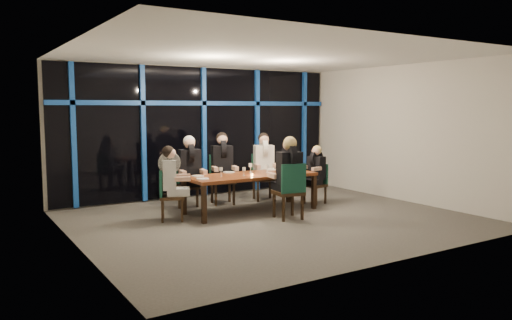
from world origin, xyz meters
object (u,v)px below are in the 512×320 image
Objects in this scene: water_pitcher at (287,168)px; diner_near_mid at (288,165)px; chair_end_right at (317,181)px; wine_bottle at (293,165)px; dining_table at (251,178)px; chair_far_left at (189,181)px; chair_end_left at (167,192)px; chair_far_right at (263,174)px; chair_near_mid at (290,188)px; diner_far_right at (264,157)px; diner_end_left at (171,172)px; chair_far_mid at (222,176)px; diner_far_mid at (222,158)px; diner_end_right at (315,166)px; diner_far_left at (190,162)px.

diner_near_mid is at bearing -115.92° from water_pitcher.
chair_end_right is 0.83m from wine_bottle.
dining_table is 1.29m from chair_far_left.
dining_table is 1.71m from chair_end_left.
chair_near_mid reaches higher than chair_far_right.
chair_end_right is 0.86× the size of diner_far_right.
chair_end_left is (-0.78, -0.78, -0.05)m from chair_far_left.
diner_end_left is at bearing -176.03° from water_pitcher.
chair_end_right is at bearing 15.03° from water_pitcher.
chair_far_mid is 1.03× the size of diner_far_mid.
dining_table is 1.61m from diner_end_right.
chair_far_left is 0.41m from diner_far_left.
chair_far_left is at bearing -48.80° from diner_near_mid.
chair_far_right is 1.25m from chair_end_right.
chair_near_mid is (1.17, -1.90, 0.01)m from chair_far_left.
chair_end_right is 4.80× the size of water_pitcher.
diner_near_mid is (1.18, -1.81, 0.43)m from chair_far_left.
dining_table is 2.85× the size of diner_end_left.
diner_end_right is (-0.07, -0.02, 0.34)m from chair_end_right.
chair_far_left reaches higher than dining_table.
diner_near_mid is (1.89, -1.00, 0.10)m from diner_end_left.
chair_far_mid is 1.05× the size of diner_far_right.
diner_end_left reaches higher than chair_near_mid.
chair_end_left is 1.88m from diner_far_mid.
dining_table is at bearing -70.16° from diner_end_left.
diner_far_mid is 1.99m from diner_end_right.
chair_far_right is 2.05m from diner_near_mid.
diner_far_right is (0.90, 0.91, 0.30)m from dining_table.
diner_end_right is 1.62m from diner_near_mid.
water_pitcher is (0.82, -0.10, 0.16)m from dining_table.
chair_far_left is at bearing -22.09° from chair_end_left.
chair_end_left is (-1.70, 0.12, -0.16)m from dining_table.
diner_end_right is (3.23, -0.11, -0.08)m from diner_end_left.
chair_end_left is at bearing -125.66° from chair_far_left.
diner_far_right reaches higher than diner_far_left.
diner_near_mid reaches higher than chair_far_left.
chair_far_mid is at bearing -72.93° from chair_near_mid.
diner_far_left is at bearing -159.10° from diner_far_right.
diner_near_mid reaches higher than chair_end_left.
chair_far_left is 2.02m from water_pitcher.
chair_near_mid is at bearing 90.00° from diner_near_mid.
chair_far_mid is at bearing 135.55° from water_pitcher.
diner_end_left is 2.59m from wine_bottle.
chair_near_mid reaches higher than chair_end_left.
chair_near_mid reaches higher than chair_end_right.
chair_far_right is at bearing -48.65° from chair_end_left.
wine_bottle is 2.01× the size of water_pitcher.
diner_end_left is at bearing -19.75° from diner_near_mid.
chair_end_right is 1.74m from chair_near_mid.
diner_far_mid reaches higher than chair_near_mid.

